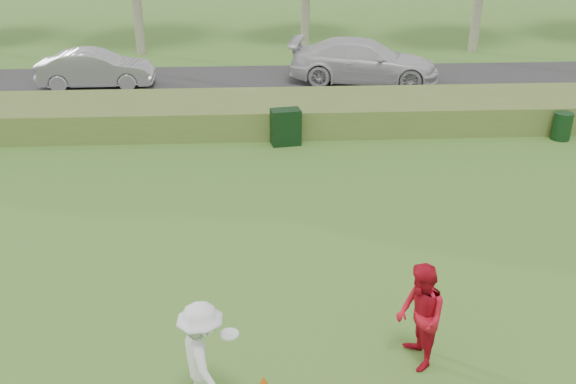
{
  "coord_description": "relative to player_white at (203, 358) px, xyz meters",
  "views": [
    {
      "loc": [
        -0.67,
        -8.09,
        6.92
      ],
      "look_at": [
        0.0,
        4.0,
        1.3
      ],
      "focal_mm": 40.0,
      "sensor_mm": 36.0,
      "label": 1
    }
  ],
  "objects": [
    {
      "name": "ground",
      "position": [
        1.49,
        0.71,
        -0.9
      ],
      "size": [
        120.0,
        120.0,
        0.0
      ],
      "primitive_type": "plane",
      "color": "#3E7226",
      "rests_on": "ground"
    },
    {
      "name": "reed_strip",
      "position": [
        1.49,
        12.71,
        -0.45
      ],
      "size": [
        80.0,
        3.0,
        0.9
      ],
      "primitive_type": "cube",
      "color": "#56702D",
      "rests_on": "ground"
    },
    {
      "name": "park_road",
      "position": [
        1.49,
        17.71,
        -0.87
      ],
      "size": [
        80.0,
        6.0,
        0.06
      ],
      "primitive_type": "cube",
      "color": "#2D2D2D",
      "rests_on": "ground"
    },
    {
      "name": "player_white",
      "position": [
        0.0,
        0.0,
        0.0
      ],
      "size": [
        1.05,
        1.32,
        1.8
      ],
      "rotation": [
        0.0,
        0.0,
        1.94
      ],
      "color": "white",
      "rests_on": "ground"
    },
    {
      "name": "player_red",
      "position": [
        3.35,
        0.79,
        0.01
      ],
      "size": [
        0.77,
        0.94,
        1.81
      ],
      "primitive_type": "imported",
      "rotation": [
        0.0,
        0.0,
        -1.47
      ],
      "color": "red",
      "rests_on": "ground"
    },
    {
      "name": "cone_orange",
      "position": [
        0.87,
        0.35,
        -0.8
      ],
      "size": [
        0.18,
        0.18,
        0.2
      ],
      "primitive_type": "cone",
      "color": "#DA570B",
      "rests_on": "ground"
    },
    {
      "name": "utility_cabinet",
      "position": [
        1.77,
        11.0,
        -0.35
      ],
      "size": [
        0.96,
        0.69,
        1.1
      ],
      "primitive_type": "cube",
      "rotation": [
        0.0,
        0.0,
        0.17
      ],
      "color": "black",
      "rests_on": "ground"
    },
    {
      "name": "trash_bin",
      "position": [
        10.33,
        10.95,
        -0.47
      ],
      "size": [
        0.69,
        0.69,
        0.86
      ],
      "primitive_type": "cylinder",
      "rotation": [
        0.0,
        0.0,
        0.25
      ],
      "color": "black",
      "rests_on": "ground"
    },
    {
      "name": "car_mid",
      "position": [
        -5.28,
        17.58,
        -0.11
      ],
      "size": [
        4.45,
        1.68,
        1.45
      ],
      "primitive_type": "imported",
      "rotation": [
        0.0,
        0.0,
        1.61
      ],
      "color": "silver",
      "rests_on": "park_road"
    },
    {
      "name": "car_right",
      "position": [
        5.24,
        17.72,
        0.01
      ],
      "size": [
        6.25,
        3.57,
        1.7
      ],
      "primitive_type": "imported",
      "rotation": [
        0.0,
        0.0,
        1.36
      ],
      "color": "silver",
      "rests_on": "park_road"
    }
  ]
}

